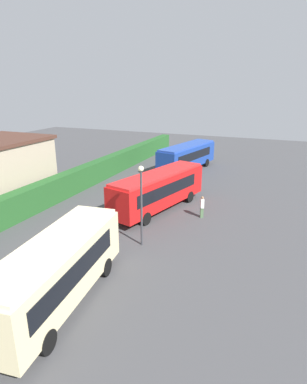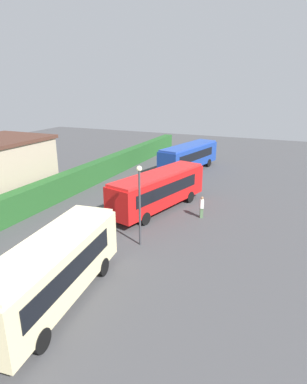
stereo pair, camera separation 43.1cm
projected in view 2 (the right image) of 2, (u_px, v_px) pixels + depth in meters
ground_plane at (145, 212)px, 26.98m from camera, size 86.93×86.93×0.00m
bus_cream at (53, 268)px, 15.31m from camera, size 9.49×3.59×3.31m
bus_red at (159, 189)px, 27.06m from camera, size 10.41×4.91×3.20m
bus_blue at (189, 156)px, 39.61m from camera, size 10.29×4.56×3.14m
person_left at (45, 249)px, 19.07m from camera, size 0.46×0.54×1.74m
person_center at (202, 207)px, 25.66m from camera, size 0.48×0.40×1.76m
hedge_row at (60, 187)px, 29.88m from camera, size 55.47×1.21×2.19m
lamppost at (140, 197)px, 20.54m from camera, size 0.36×0.36×5.34m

